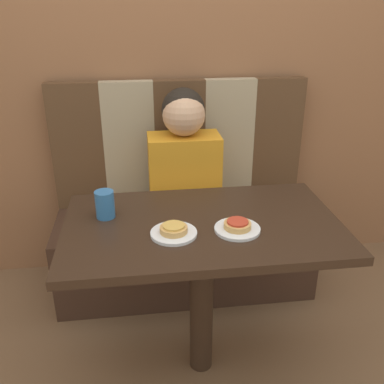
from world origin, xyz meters
The scene contains 11 objects.
ground_plane centered at (0.00, 0.00, 0.00)m, with size 12.00×12.00×0.00m, color brown.
wall_back centered at (0.00, 0.93, 1.30)m, with size 7.00×0.05×2.60m.
booth_seat centered at (0.00, 0.62, 0.22)m, with size 1.40×0.50×0.44m.
booth_backrest centered at (0.00, 0.84, 0.79)m, with size 1.40×0.07×0.70m.
dining_table centered at (0.00, 0.00, 0.64)m, with size 1.07×0.64×0.74m.
person centered at (0.00, 0.63, 0.80)m, with size 0.37×0.24×0.70m.
plate_left centered at (-0.12, -0.08, 0.74)m, with size 0.17×0.17×0.01m.
plate_right centered at (0.12, -0.08, 0.74)m, with size 0.17×0.17×0.01m.
pizza_left centered at (-0.12, -0.08, 0.76)m, with size 0.10×0.10×0.03m.
pizza_right centered at (0.12, -0.08, 0.76)m, with size 0.10×0.10×0.03m.
drinking_cup centered at (-0.37, 0.09, 0.79)m, with size 0.08×0.08×0.11m.
Camera 1 is at (-0.23, -1.45, 1.53)m, focal length 40.00 mm.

